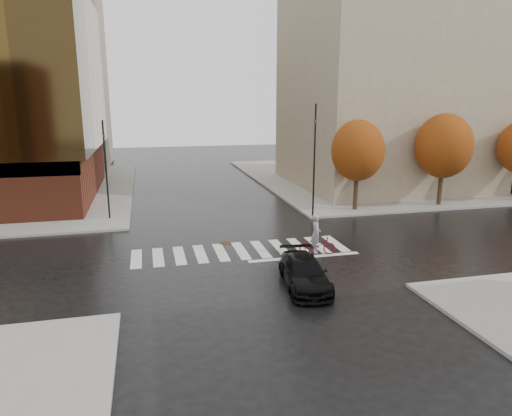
{
  "coord_description": "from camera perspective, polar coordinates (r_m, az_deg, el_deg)",
  "views": [
    {
      "loc": [
        -4.77,
        -22.53,
        7.92
      ],
      "look_at": [
        1.18,
        1.89,
        2.0
      ],
      "focal_mm": 32.0,
      "sensor_mm": 36.0,
      "label": 1
    }
  ],
  "objects": [
    {
      "name": "building_ne_tan",
      "position": [
        45.14,
        15.65,
        14.34
      ],
      "size": [
        16.0,
        16.0,
        18.0
      ],
      "primitive_type": "cube",
      "color": "gray",
      "rests_on": "sidewalk_ne"
    },
    {
      "name": "traffic_light_ne",
      "position": [
        31.07,
        7.32,
        6.85
      ],
      "size": [
        0.18,
        0.21,
        7.6
      ],
      "rotation": [
        0.0,
        0.0,
        3.25
      ],
      "color": "black",
      "rests_on": "sidewalk_ne"
    },
    {
      "name": "sidewalk_ne",
      "position": [
        51.19,
        16.77,
        3.87
      ],
      "size": [
        30.0,
        30.0,
        0.15
      ],
      "primitive_type": "cube",
      "color": "gray",
      "rests_on": "ground"
    },
    {
      "name": "building_nw_far",
      "position": [
        60.62,
        -25.17,
        14.15
      ],
      "size": [
        14.0,
        12.0,
        20.0
      ],
      "primitive_type": "cube",
      "color": "gray",
      "rests_on": "sidewalk_nw"
    },
    {
      "name": "crosswalk",
      "position": [
        24.81,
        -1.89,
        -5.35
      ],
      "size": [
        12.0,
        3.0,
        0.01
      ],
      "primitive_type": "cube",
      "color": "silver",
      "rests_on": "ground"
    },
    {
      "name": "ground",
      "position": [
        24.35,
        -1.65,
        -5.73
      ],
      "size": [
        120.0,
        120.0,
        0.0
      ],
      "primitive_type": "plane",
      "color": "black",
      "rests_on": "ground"
    },
    {
      "name": "cyclist",
      "position": [
        24.25,
        7.62,
        -4.08
      ],
      "size": [
        2.03,
        1.18,
        2.18
      ],
      "rotation": [
        0.0,
        0.0,
        1.29
      ],
      "color": "maroon",
      "rests_on": "ground"
    },
    {
      "name": "tree_ne_b",
      "position": [
        37.16,
        22.43,
        7.17
      ],
      "size": [
        4.2,
        4.2,
        6.89
      ],
      "color": "black",
      "rests_on": "sidewalk_ne"
    },
    {
      "name": "fire_hydrant",
      "position": [
        33.71,
        -21.55,
        -0.36
      ],
      "size": [
        0.24,
        0.24,
        0.68
      ],
      "color": "orange",
      "rests_on": "sidewalk_nw"
    },
    {
      "name": "sedan",
      "position": [
        20.11,
        6.07,
        -8.05
      ],
      "size": [
        2.34,
        4.6,
        1.28
      ],
      "primitive_type": "imported",
      "rotation": [
        0.0,
        0.0,
        -0.13
      ],
      "color": "black",
      "rests_on": "ground"
    },
    {
      "name": "traffic_light_nw",
      "position": [
        31.9,
        -18.28,
        5.18
      ],
      "size": [
        0.18,
        0.16,
        6.55
      ],
      "rotation": [
        0.0,
        0.0,
        -1.72
      ],
      "color": "black",
      "rests_on": "sidewalk_nw"
    },
    {
      "name": "manhole",
      "position": [
        26.11,
        -3.87,
        -4.42
      ],
      "size": [
        0.84,
        0.84,
        0.01
      ],
      "primitive_type": "cylinder",
      "rotation": [
        0.0,
        0.0,
        -0.27
      ],
      "color": "#472D19",
      "rests_on": "ground"
    },
    {
      "name": "tree_ne_a",
      "position": [
        33.55,
        12.6,
        7.01
      ],
      "size": [
        3.8,
        3.8,
        6.5
      ],
      "color": "black",
      "rests_on": "sidewalk_ne"
    }
  ]
}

